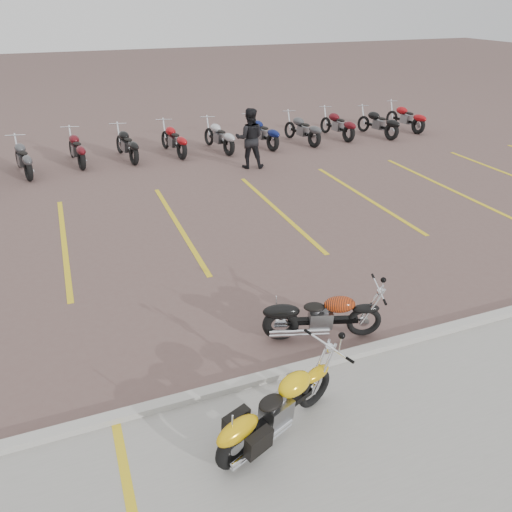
{
  "coord_description": "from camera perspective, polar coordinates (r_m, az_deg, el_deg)",
  "views": [
    {
      "loc": [
        -2.32,
        -7.27,
        5.1
      ],
      "look_at": [
        0.69,
        0.45,
        0.75
      ],
      "focal_mm": 35.0,
      "sensor_mm": 36.0,
      "label": 1
    }
  ],
  "objects": [
    {
      "name": "curb",
      "position": [
        7.65,
        1.87,
        -13.51
      ],
      "size": [
        60.0,
        0.18,
        0.12
      ],
      "primitive_type": "cube",
      "color": "#ADAAA3",
      "rests_on": "ground"
    },
    {
      "name": "flame_cruiser",
      "position": [
        8.31,
        7.25,
        -6.97
      ],
      "size": [
        1.92,
        0.72,
        0.82
      ],
      "rotation": [
        0.08,
        0.0,
        -0.31
      ],
      "color": "black",
      "rests_on": "ground"
    },
    {
      "name": "person_b",
      "position": [
        16.61,
        -0.73,
        13.29
      ],
      "size": [
        1.13,
        1.01,
        1.93
      ],
      "primitive_type": "imported",
      "rotation": [
        0.0,
        0.0,
        2.8
      ],
      "color": "black",
      "rests_on": "ground"
    },
    {
      "name": "bg_bike_row",
      "position": [
        18.08,
        -12.0,
        12.55
      ],
      "size": [
        22.37,
        2.07,
        1.1
      ],
      "color": "black",
      "rests_on": "ground"
    },
    {
      "name": "yellow_cruiser",
      "position": [
        6.63,
        2.06,
        -17.25
      ],
      "size": [
        1.93,
        0.89,
        0.84
      ],
      "rotation": [
        0.08,
        0.0,
        0.39
      ],
      "color": "black",
      "rests_on": "ground"
    },
    {
      "name": "ground",
      "position": [
        9.18,
        -3.03,
        -6.09
      ],
      "size": [
        100.0,
        100.0,
        0.0
      ],
      "primitive_type": "plane",
      "color": "brown",
      "rests_on": "ground"
    },
    {
      "name": "parking_stripes",
      "position": [
        12.59,
        -8.86,
        3.47
      ],
      "size": [
        38.0,
        5.5,
        0.01
      ],
      "primitive_type": null,
      "color": "gold",
      "rests_on": "ground"
    }
  ]
}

